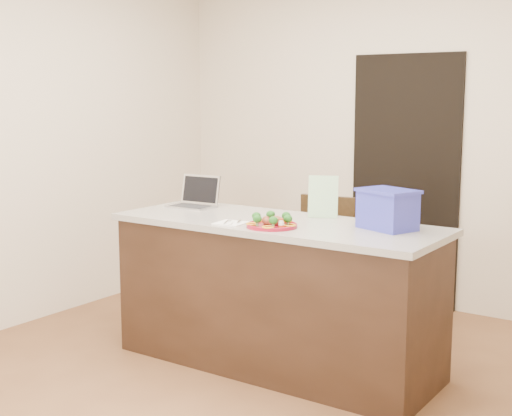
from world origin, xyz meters
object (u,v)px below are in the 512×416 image
Objects in this scene: laptop at (196,198)px; plate at (272,225)px; napkin at (231,223)px; chair at (321,254)px; island at (276,293)px; yogurt_bottle at (281,225)px; blue_box at (388,209)px.

plate is at bearing -25.52° from laptop.
chair is at bearing 88.17° from napkin.
laptop is (-0.58, 0.39, 0.05)m from napkin.
napkin reaches higher than island.
laptop is at bearing 157.32° from yogurt_bottle.
island is 2.15× the size of chair.
blue_box is 1.17m from chair.
chair is (-0.33, 1.05, -0.40)m from yogurt_bottle.
blue_box reaches higher than laptop.
napkin is at bearing 178.42° from yogurt_bottle.
island is 29.88× the size of yogurt_bottle.
blue_box is (0.48, 0.37, 0.09)m from yogurt_bottle.
island is at bearing 53.65° from napkin.
yogurt_bottle is at bearing -52.59° from island.
napkin is (-0.17, -0.24, 0.46)m from island.
napkin is at bearing -136.09° from blue_box.
island is 6.93× the size of plate.
laptop reaches higher than chair.
island is 12.28× the size of napkin.
yogurt_bottle is at bearing -28.20° from plate.
chair is at bearing 43.30° from laptop.
plate is 0.92m from laptop.
plate is at bearing -130.32° from blue_box.
plate is 4.31× the size of yogurt_bottle.
island is at bearing -14.60° from laptop.
blue_box is 0.40× the size of chair.
plate is at bearing 151.80° from yogurt_bottle.
island is 0.89m from blue_box.
island is 6.54× the size of laptop.
laptop reaches higher than yogurt_bottle.
island is 0.82m from chair.
laptop is 1.00m from chair.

